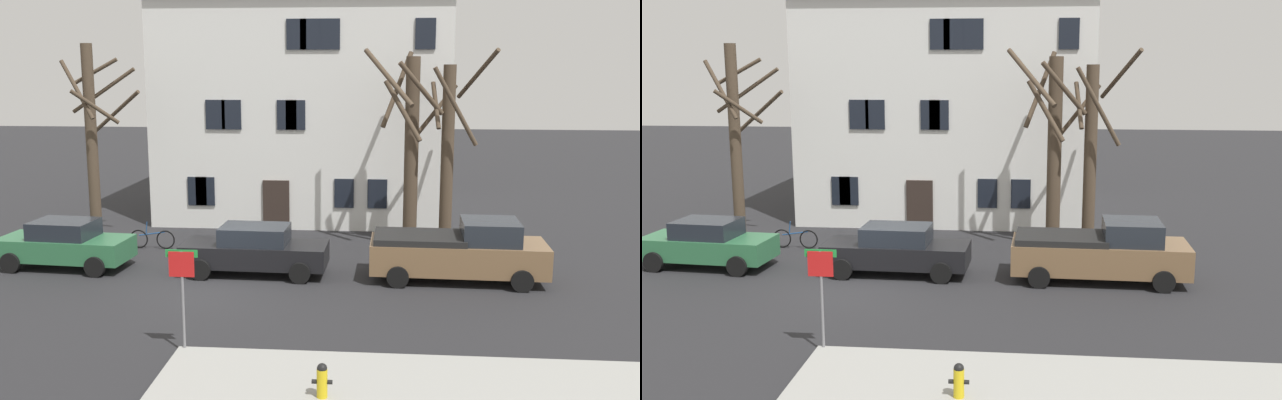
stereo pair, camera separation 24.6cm
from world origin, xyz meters
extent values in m
plane|color=#262628|center=(0.00, 0.00, 0.00)|extent=(120.00, 120.00, 0.00)
cube|color=white|center=(1.54, 12.77, 4.80)|extent=(12.53, 8.93, 9.60)
cube|color=#2D231E|center=(0.66, 8.25, 1.05)|extent=(1.10, 0.12, 2.10)
cube|color=black|center=(-2.67, 8.26, 1.60)|extent=(0.80, 0.08, 1.20)
cube|color=black|center=(-2.34, 8.26, 1.60)|extent=(0.80, 0.08, 1.20)
cube|color=black|center=(3.49, 8.26, 1.60)|extent=(0.80, 0.08, 1.20)
cube|color=black|center=(4.85, 8.26, 1.60)|extent=(0.80, 0.08, 1.20)
cube|color=black|center=(-1.82, 8.26, 4.80)|extent=(0.80, 0.08, 1.20)
cube|color=black|center=(-1.15, 8.26, 4.80)|extent=(0.80, 0.08, 1.20)
cube|color=black|center=(1.14, 8.26, 4.80)|extent=(0.80, 0.08, 1.20)
cube|color=black|center=(1.49, 8.26, 4.80)|extent=(0.80, 0.08, 1.20)
cube|color=black|center=(1.55, 8.26, 8.00)|extent=(0.80, 0.08, 1.20)
cube|color=black|center=(2.09, 8.26, 8.00)|extent=(0.80, 0.08, 1.20)
cube|color=black|center=(2.89, 8.26, 8.00)|extent=(0.80, 0.08, 1.20)
cube|color=black|center=(6.64, 8.26, 8.00)|extent=(0.80, 0.08, 1.20)
cylinder|color=#4C3D2D|center=(-5.85, 5.23, 3.78)|extent=(0.42, 0.42, 7.57)
cylinder|color=#4C3D2D|center=(-5.79, 6.51, 5.82)|extent=(2.63, 0.27, 1.78)
cylinder|color=#4C3D2D|center=(-5.37, 4.57, 5.28)|extent=(1.48, 1.13, 1.31)
cylinder|color=#4C3D2D|center=(-5.88, 6.07, 6.56)|extent=(1.74, 0.22, 1.02)
cylinder|color=#4C3D2D|center=(-6.03, 4.63, 5.90)|extent=(1.38, 0.54, 2.14)
cylinder|color=#4C3D2D|center=(-5.27, 6.35, 5.00)|extent=(2.37, 1.33, 1.73)
cylinder|color=#4C3D2D|center=(6.11, 6.07, 3.55)|extent=(0.53, 0.53, 7.09)
cylinder|color=#4C3D2D|center=(5.20, 5.25, 6.35)|extent=(1.86, 2.02, 2.08)
cylinder|color=#4C3D2D|center=(5.74, 5.44, 5.15)|extent=(1.47, 0.96, 2.21)
cylinder|color=#4C3D2D|center=(5.54, 6.59, 5.89)|extent=(1.28, 1.37, 2.83)
cylinder|color=#4C3D2D|center=(6.37, 5.29, 5.96)|extent=(1.75, 0.75, 1.94)
cylinder|color=#4C3D2D|center=(7.40, 5.67, 3.40)|extent=(0.46, 0.46, 6.80)
cylinder|color=#4C3D2D|center=(8.45, 6.21, 6.45)|extent=(1.28, 2.26, 1.84)
cylinder|color=#4C3D2D|center=(7.01, 6.40, 5.13)|extent=(1.64, 0.97, 1.91)
cylinder|color=#4C3D2D|center=(7.57, 4.90, 5.33)|extent=(1.71, 0.52, 2.79)
cylinder|color=#4C3D2D|center=(6.93, 5.58, 5.35)|extent=(0.36, 1.11, 1.69)
cube|color=#2D6B42|center=(-5.61, 1.98, 0.69)|extent=(4.49, 2.08, 0.74)
cube|color=#1E232B|center=(-5.61, 1.98, 1.35)|extent=(2.12, 1.70, 0.58)
cylinder|color=black|center=(-4.06, 2.74, 0.34)|extent=(0.69, 0.27, 0.68)
cylinder|color=black|center=(-4.19, 0.99, 0.34)|extent=(0.69, 0.27, 0.68)
cylinder|color=black|center=(-7.02, 2.97, 0.34)|extent=(0.69, 0.27, 0.68)
cylinder|color=black|center=(-7.16, 1.21, 0.34)|extent=(0.69, 0.27, 0.68)
cube|color=black|center=(0.92, 1.79, 0.68)|extent=(4.77, 1.90, 0.72)
cube|color=#1E232B|center=(0.92, 1.79, 1.33)|extent=(2.22, 1.61, 0.58)
cylinder|color=black|center=(2.55, 2.62, 0.34)|extent=(0.69, 0.24, 0.68)
cylinder|color=black|center=(2.50, 0.86, 0.34)|extent=(0.69, 0.24, 0.68)
cylinder|color=black|center=(-0.66, 2.71, 0.34)|extent=(0.69, 0.24, 0.68)
cylinder|color=black|center=(-0.71, 0.96, 0.34)|extent=(0.69, 0.24, 0.68)
cube|color=brown|center=(7.45, 1.66, 0.80)|extent=(5.55, 2.19, 0.95)
cube|color=#1E232B|center=(8.44, 1.63, 1.62)|extent=(1.81, 1.84, 0.70)
cube|color=black|center=(6.24, 1.69, 1.37)|extent=(2.91, 2.04, 0.20)
cylinder|color=black|center=(9.34, 2.63, 0.34)|extent=(0.69, 0.24, 0.68)
cylinder|color=black|center=(9.29, 0.59, 0.34)|extent=(0.69, 0.24, 0.68)
cylinder|color=black|center=(5.61, 2.73, 0.34)|extent=(0.69, 0.24, 0.68)
cylinder|color=black|center=(5.55, 0.69, 0.34)|extent=(0.69, 0.24, 0.68)
cylinder|color=gold|center=(3.87, -7.12, 0.42)|extent=(0.22, 0.22, 0.60)
sphere|color=black|center=(3.87, -7.12, 0.74)|extent=(0.21, 0.21, 0.21)
cylinder|color=black|center=(3.71, -7.12, 0.45)|extent=(0.10, 0.09, 0.09)
cylinder|color=black|center=(4.03, -7.12, 0.45)|extent=(0.10, 0.09, 0.09)
cylinder|color=slate|center=(0.39, -4.82, 1.23)|extent=(0.07, 0.07, 2.47)
cube|color=red|center=(0.39, -4.84, 2.17)|extent=(0.60, 0.03, 0.60)
cube|color=#1E8C38|center=(0.39, -4.80, 2.42)|extent=(0.76, 0.02, 0.18)
torus|color=black|center=(-3.00, 4.73, 0.36)|extent=(0.71, 0.07, 0.71)
torus|color=black|center=(-4.04, 4.77, 0.36)|extent=(0.71, 0.07, 0.71)
cylinder|color=#1E4C8C|center=(-3.52, 4.75, 0.58)|extent=(1.00, 0.07, 0.19)
cylinder|color=#1E4C8C|center=(-3.72, 4.76, 0.81)|extent=(0.09, 0.04, 0.45)
camera|label=1|loc=(4.98, -20.36, 6.64)|focal=39.68mm
camera|label=2|loc=(5.23, -20.34, 6.64)|focal=39.68mm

